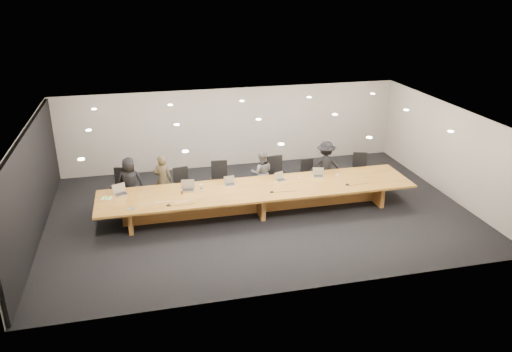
# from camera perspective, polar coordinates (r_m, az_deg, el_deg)

# --- Properties ---
(ground) EXTENTS (12.00, 12.00, 0.00)m
(ground) POSITION_cam_1_polar(r_m,az_deg,el_deg) (14.54, 0.27, -4.09)
(ground) COLOR black
(ground) RESTS_ON ground
(back_wall) EXTENTS (12.00, 0.02, 2.80)m
(back_wall) POSITION_cam_1_polar(r_m,az_deg,el_deg) (17.69, -2.79, 5.56)
(back_wall) COLOR beige
(back_wall) RESTS_ON ground
(left_wall_panel) EXTENTS (0.08, 7.84, 2.74)m
(left_wall_panel) POSITION_cam_1_polar(r_m,az_deg,el_deg) (13.94, -24.19, -1.14)
(left_wall_panel) COLOR black
(left_wall_panel) RESTS_ON ground
(conference_table) EXTENTS (9.00, 1.80, 0.75)m
(conference_table) POSITION_cam_1_polar(r_m,az_deg,el_deg) (14.32, 0.28, -2.22)
(conference_table) COLOR brown
(conference_table) RESTS_ON ground
(chair_far_left) EXTENTS (0.71, 0.71, 1.17)m
(chair_far_left) POSITION_cam_1_polar(r_m,az_deg,el_deg) (15.14, -15.06, -1.36)
(chair_far_left) COLOR black
(chair_far_left) RESTS_ON ground
(chair_left) EXTENTS (0.64, 0.64, 1.08)m
(chair_left) POSITION_cam_1_polar(r_m,az_deg,el_deg) (15.10, -8.33, -1.07)
(chair_left) COLOR black
(chair_left) RESTS_ON ground
(chair_mid_left) EXTENTS (0.64, 0.64, 1.17)m
(chair_mid_left) POSITION_cam_1_polar(r_m,az_deg,el_deg) (15.21, -4.12, -0.51)
(chair_mid_left) COLOR black
(chair_mid_left) RESTS_ON ground
(chair_mid_right) EXTENTS (0.66, 0.66, 1.20)m
(chair_mid_right) POSITION_cam_1_polar(r_m,az_deg,el_deg) (15.54, 2.43, 0.08)
(chair_mid_right) COLOR black
(chair_mid_right) RESTS_ON ground
(chair_right) EXTENTS (0.57, 0.57, 0.99)m
(chair_right) POSITION_cam_1_polar(r_m,az_deg,el_deg) (15.94, 6.12, 0.14)
(chair_right) COLOR black
(chair_right) RESTS_ON ground
(chair_far_right) EXTENTS (0.69, 0.69, 1.08)m
(chair_far_right) POSITION_cam_1_polar(r_m,az_deg,el_deg) (16.52, 11.79, 0.74)
(chair_far_right) COLOR black
(chair_far_right) RESTS_ON ground
(person_a) EXTENTS (0.75, 0.49, 1.52)m
(person_a) POSITION_cam_1_polar(r_m,az_deg,el_deg) (15.03, -14.21, -0.72)
(person_a) COLOR black
(person_a) RESTS_ON ground
(person_b) EXTENTS (0.63, 0.50, 1.52)m
(person_b) POSITION_cam_1_polar(r_m,az_deg,el_deg) (15.02, -10.59, -0.42)
(person_b) COLOR #3F3622
(person_b) RESTS_ON ground
(person_c) EXTENTS (0.78, 0.66, 1.41)m
(person_c) POSITION_cam_1_polar(r_m,az_deg,el_deg) (15.43, 0.65, 0.36)
(person_c) COLOR #5A595C
(person_c) RESTS_ON ground
(person_d) EXTENTS (1.12, 0.76, 1.60)m
(person_d) POSITION_cam_1_polar(r_m,az_deg,el_deg) (15.90, 7.93, 1.18)
(person_d) COLOR black
(person_d) RESTS_ON ground
(laptop_a) EXTENTS (0.44, 0.39, 0.29)m
(laptop_a) POSITION_cam_1_polar(r_m,az_deg,el_deg) (14.24, -15.20, -1.53)
(laptop_a) COLOR #BAA88E
(laptop_a) RESTS_ON conference_table
(laptop_b) EXTENTS (0.39, 0.30, 0.29)m
(laptop_b) POSITION_cam_1_polar(r_m,az_deg,el_deg) (14.13, -7.80, -1.12)
(laptop_b) COLOR tan
(laptop_b) RESTS_ON conference_table
(laptop_c) EXTENTS (0.33, 0.25, 0.24)m
(laptop_c) POSITION_cam_1_polar(r_m,az_deg,el_deg) (14.41, -2.97, -0.57)
(laptop_c) COLOR tan
(laptop_c) RESTS_ON conference_table
(laptop_d) EXTENTS (0.37, 0.33, 0.24)m
(laptop_d) POSITION_cam_1_polar(r_m,az_deg,el_deg) (14.72, 2.90, -0.07)
(laptop_d) COLOR #C1B693
(laptop_d) RESTS_ON conference_table
(laptop_e) EXTENTS (0.38, 0.32, 0.26)m
(laptop_e) POSITION_cam_1_polar(r_m,az_deg,el_deg) (15.09, 7.16, 0.38)
(laptop_e) COLOR tan
(laptop_e) RESTS_ON conference_table
(water_bottle) EXTENTS (0.09, 0.09, 0.22)m
(water_bottle) POSITION_cam_1_polar(r_m,az_deg,el_deg) (14.03, -6.27, -1.37)
(water_bottle) COLOR silver
(water_bottle) RESTS_ON conference_table
(amber_mug) EXTENTS (0.08, 0.08, 0.09)m
(amber_mug) POSITION_cam_1_polar(r_m,az_deg,el_deg) (13.98, -8.44, -1.85)
(amber_mug) COLOR brown
(amber_mug) RESTS_ON conference_table
(paper_cup_near) EXTENTS (0.08, 0.08, 0.08)m
(paper_cup_near) POSITION_cam_1_polar(r_m,az_deg,el_deg) (14.83, 4.94, -0.29)
(paper_cup_near) COLOR white
(paper_cup_near) RESTS_ON conference_table
(paper_cup_far) EXTENTS (0.09, 0.09, 0.09)m
(paper_cup_far) POSITION_cam_1_polar(r_m,az_deg,el_deg) (15.17, 9.34, 0.03)
(paper_cup_far) COLOR silver
(paper_cup_far) RESTS_ON conference_table
(notepad) EXTENTS (0.29, 0.25, 0.02)m
(notepad) POSITION_cam_1_polar(r_m,az_deg,el_deg) (14.14, -16.73, -2.47)
(notepad) COLOR white
(notepad) RESTS_ON conference_table
(lime_gadget) EXTENTS (0.17, 0.12, 0.02)m
(lime_gadget) POSITION_cam_1_polar(r_m,az_deg,el_deg) (14.12, -16.70, -2.42)
(lime_gadget) COLOR #64CF37
(lime_gadget) RESTS_ON notepad
(av_box) EXTENTS (0.18, 0.14, 0.03)m
(av_box) POSITION_cam_1_polar(r_m,az_deg,el_deg) (13.34, -14.13, -3.66)
(av_box) COLOR #B7B7BC
(av_box) RESTS_ON conference_table
(mic_left) EXTENTS (0.16, 0.16, 0.03)m
(mic_left) POSITION_cam_1_polar(r_m,az_deg,el_deg) (13.35, -9.97, -3.27)
(mic_left) COLOR black
(mic_left) RESTS_ON conference_table
(mic_center) EXTENTS (0.16, 0.16, 0.03)m
(mic_center) POSITION_cam_1_polar(r_m,az_deg,el_deg) (13.95, 1.83, -1.80)
(mic_center) COLOR black
(mic_center) RESTS_ON conference_table
(mic_right) EXTENTS (0.15, 0.15, 0.03)m
(mic_right) POSITION_cam_1_polar(r_m,az_deg,el_deg) (14.67, 10.41, -0.94)
(mic_right) COLOR black
(mic_right) RESTS_ON conference_table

